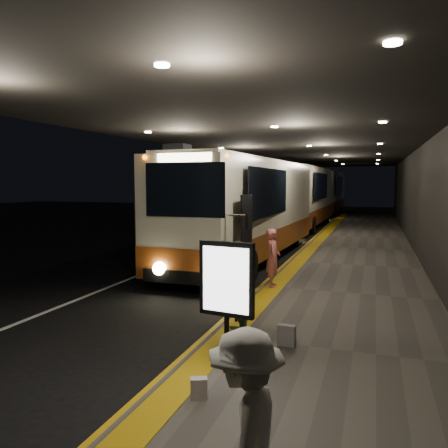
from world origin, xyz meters
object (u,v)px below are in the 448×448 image
Objects in this scene: coach_main at (248,214)px; stanchion_post at (236,298)px; passenger_waiting_green at (235,290)px; coach_second at (303,199)px; info_sign at (227,281)px; coach_third at (326,194)px; passenger_waiting_white at (246,431)px; bag_polka at (287,335)px; passenger_boarding at (273,258)px; bag_plain at (199,388)px.

stanchion_post is at bearing -73.37° from coach_main.
coach_main is at bearing 176.47° from passenger_waiting_green.
coach_second reaches higher than info_sign.
coach_third is 39.53m from passenger_waiting_white.
coach_third is 32.87× the size of bag_polka.
coach_second is 12.36× the size of stanchion_post.
stanchion_post is (-1.70, 5.12, -0.35)m from passenger_waiting_white.
info_sign reaches higher than passenger_boarding.
info_sign reaches higher than bag_polka.
bag_polka is 0.19× the size of info_sign.
info_sign is at bearing -83.10° from coach_second.
coach_second is at bearing 98.10° from bag_polka.
coach_main is 7.16× the size of passenger_waiting_white.
passenger_waiting_white reaches higher than passenger_boarding.
passenger_waiting_white is 3.41m from info_sign.
coach_second reaches higher than coach_main.
stanchion_post is at bearing 98.73° from bag_plain.
coach_third is at bearing 90.69° from coach_second.
coach_second is 44.23× the size of bag_plain.
passenger_waiting_white is 0.87× the size of info_sign.
coach_second is at bearing 92.15° from coach_main.
bag_plain is (0.44, -6.42, -0.67)m from passenger_boarding.
coach_third is at bearing 93.51° from bag_plain.
bag_polka is (1.00, -0.10, -0.71)m from passenger_waiting_green.
coach_main reaches higher than passenger_waiting_green.
passenger_waiting_white is at bearing -81.14° from coach_second.
coach_second is 33.25× the size of bag_polka.
coach_main is at bearing -89.29° from coach_second.
coach_third is (0.16, 26.44, 0.04)m from coach_main.
passenger_waiting_green reaches higher than bag_polka.
bag_polka is at bearing 71.64° from bag_plain.
coach_second is 6.89× the size of passenger_waiting_green.
passenger_waiting_green is 1.23m from bag_polka.
coach_third is at bearing 93.01° from stanchion_post.
info_sign is (0.22, -1.11, 0.42)m from passenger_waiting_green.
info_sign is (2.35, -22.98, -0.40)m from coach_second.
bag_plain is at bearing -81.27° from stanchion_post.
passenger_waiting_white is at bearing -57.80° from bag_plain.
bag_plain is 0.28× the size of stanchion_post.
stanchion_post is (-0.49, 3.21, 0.36)m from bag_plain.
coach_second is 24.38m from bag_plain.
coach_second is at bearing 95.62° from bag_plain.
coach_main is 26.44m from coach_third.
info_sign is 1.94× the size of stanchion_post.
passenger_boarding is at bearing 105.93° from bag_polka.
passenger_waiting_green is at bearing 107.87° from info_sign.
passenger_waiting_white is 1.70× the size of stanchion_post.
passenger_waiting_white is 4.56× the size of bag_polka.
info_sign reaches higher than stanchion_post.
passenger_waiting_white is (1.45, -4.25, -0.05)m from passenger_waiting_green.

